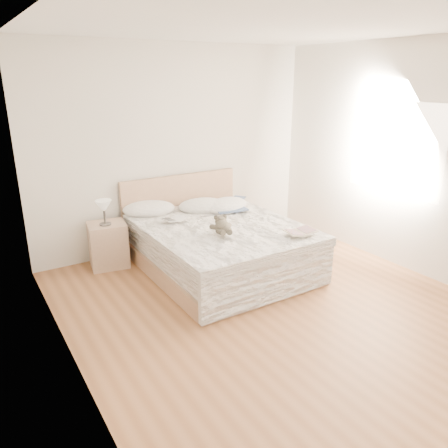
{
  "coord_description": "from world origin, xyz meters",
  "views": [
    {
      "loc": [
        -2.59,
        -3.08,
        2.28
      ],
      "look_at": [
        0.0,
        1.05,
        0.62
      ],
      "focal_mm": 35.0,
      "sensor_mm": 36.0,
      "label": 1
    }
  ],
  "objects_px": {
    "nightstand": "(108,245)",
    "photo_book": "(174,220)",
    "bed": "(218,245)",
    "table_lamp": "(104,207)",
    "teddy_bear": "(223,232)",
    "childrens_book": "(300,232)"
  },
  "relations": [
    {
      "from": "photo_book",
      "to": "teddy_bear",
      "type": "xyz_separation_m",
      "value": [
        0.24,
        -0.73,
        0.02
      ]
    },
    {
      "from": "childrens_book",
      "to": "teddy_bear",
      "type": "xyz_separation_m",
      "value": [
        -0.76,
        0.42,
        0.02
      ]
    },
    {
      "from": "bed",
      "to": "table_lamp",
      "type": "bearing_deg",
      "value": 146.8
    },
    {
      "from": "nightstand",
      "to": "teddy_bear",
      "type": "bearing_deg",
      "value": -53.02
    },
    {
      "from": "bed",
      "to": "photo_book",
      "type": "height_order",
      "value": "bed"
    },
    {
      "from": "teddy_bear",
      "to": "childrens_book",
      "type": "bearing_deg",
      "value": -12.62
    },
    {
      "from": "nightstand",
      "to": "photo_book",
      "type": "xyz_separation_m",
      "value": [
        0.68,
        -0.5,
        0.35
      ]
    },
    {
      "from": "teddy_bear",
      "to": "table_lamp",
      "type": "bearing_deg",
      "value": 144.93
    },
    {
      "from": "table_lamp",
      "to": "childrens_book",
      "type": "xyz_separation_m",
      "value": [
        1.7,
        -1.6,
        -0.15
      ]
    },
    {
      "from": "table_lamp",
      "to": "photo_book",
      "type": "height_order",
      "value": "table_lamp"
    },
    {
      "from": "photo_book",
      "to": "bed",
      "type": "bearing_deg",
      "value": -45.38
    },
    {
      "from": "childrens_book",
      "to": "teddy_bear",
      "type": "relative_size",
      "value": 1.18
    },
    {
      "from": "nightstand",
      "to": "teddy_bear",
      "type": "xyz_separation_m",
      "value": [
        0.92,
        -1.23,
        0.37
      ]
    },
    {
      "from": "bed",
      "to": "table_lamp",
      "type": "height_order",
      "value": "bed"
    },
    {
      "from": "bed",
      "to": "childrens_book",
      "type": "relative_size",
      "value": 5.85
    },
    {
      "from": "bed",
      "to": "table_lamp",
      "type": "relative_size",
      "value": 6.98
    },
    {
      "from": "bed",
      "to": "teddy_bear",
      "type": "height_order",
      "value": "bed"
    },
    {
      "from": "nightstand",
      "to": "table_lamp",
      "type": "distance_m",
      "value": 0.5
    },
    {
      "from": "teddy_bear",
      "to": "bed",
      "type": "bearing_deg",
      "value": 81.91
    },
    {
      "from": "table_lamp",
      "to": "photo_book",
      "type": "distance_m",
      "value": 0.86
    },
    {
      "from": "photo_book",
      "to": "table_lamp",
      "type": "bearing_deg",
      "value": 135.02
    },
    {
      "from": "bed",
      "to": "childrens_book",
      "type": "xyz_separation_m",
      "value": [
        0.56,
        -0.86,
        0.32
      ]
    }
  ]
}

